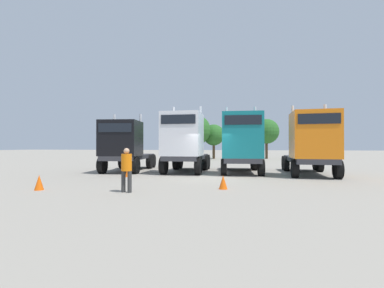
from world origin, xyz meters
name	(u,v)px	position (x,y,z in m)	size (l,w,h in m)	color
ground	(209,177)	(0.00, 0.00, 0.00)	(200.00, 200.00, 0.00)	gray
semi_truck_black	(125,146)	(-6.07, 2.16, 1.79)	(3.19, 6.52, 4.04)	#333338
semi_truck_white	(184,142)	(-1.85, 2.05, 2.05)	(2.57, 5.73, 4.49)	#333338
semi_truck_teal	(241,143)	(1.84, 2.23, 1.99)	(2.83, 6.24, 4.40)	#333338
semi_truck_orange	(311,143)	(5.94, 1.72, 1.96)	(2.85, 6.52, 4.34)	#333338
visitor_in_hivis	(127,167)	(-2.54, -5.50, 0.98)	(0.46, 0.46, 1.70)	#373737
traffic_cone_near	(39,182)	(-6.24, -5.62, 0.31)	(0.36, 0.36, 0.61)	#F2590C
traffic_cone_mid	(223,182)	(1.07, -4.08, 0.29)	(0.36, 0.36, 0.57)	#F2590C
traffic_cone_far	(128,172)	(-4.60, -0.66, 0.28)	(0.36, 0.36, 0.56)	#F2590C
oak_far_left	(196,130)	(-4.13, 20.31, 3.91)	(4.08, 4.08, 5.96)	#4C3823
oak_far_centre	(214,135)	(-1.83, 22.02, 3.29)	(2.95, 2.95, 4.79)	#4C3823
oak_far_right	(267,132)	(5.43, 23.44, 3.81)	(3.47, 3.47, 5.56)	#4C3823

